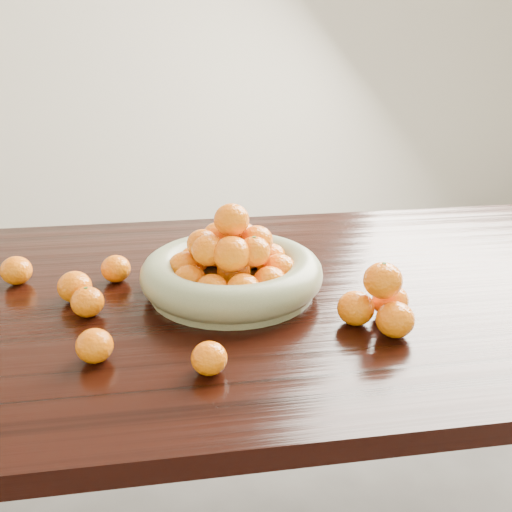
{
  "coord_description": "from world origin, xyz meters",
  "views": [
    {
      "loc": [
        -0.16,
        -1.09,
        1.25
      ],
      "look_at": [
        0.0,
        -0.02,
        0.83
      ],
      "focal_mm": 40.0,
      "sensor_mm": 36.0,
      "label": 1
    }
  ],
  "objects": [
    {
      "name": "dining_table",
      "position": [
        0.0,
        0.0,
        0.66
      ],
      "size": [
        2.0,
        1.0,
        0.75
      ],
      "color": "black",
      "rests_on": "ground"
    },
    {
      "name": "loose_orange_1",
      "position": [
        -0.3,
        -0.25,
        0.78
      ],
      "size": [
        0.06,
        0.06,
        0.06
      ],
      "primitive_type": "ellipsoid",
      "color": "orange",
      "rests_on": "dining_table"
    },
    {
      "name": "fruit_bowl",
      "position": [
        -0.05,
        -0.01,
        0.8
      ],
      "size": [
        0.38,
        0.38,
        0.19
      ],
      "rotation": [
        0.0,
        0.0,
        -0.39
      ],
      "color": "gray",
      "rests_on": "dining_table"
    },
    {
      "name": "loose_orange_4",
      "position": [
        -0.29,
        0.08,
        0.78
      ],
      "size": [
        0.06,
        0.06,
        0.06
      ],
      "primitive_type": "ellipsoid",
      "color": "orange",
      "rests_on": "dining_table"
    },
    {
      "name": "orange_pyramid",
      "position": [
        0.21,
        -0.2,
        0.8
      ],
      "size": [
        0.14,
        0.14,
        0.12
      ],
      "rotation": [
        0.0,
        0.0,
        0.26
      ],
      "color": "orange",
      "rests_on": "dining_table"
    },
    {
      "name": "wall_back",
      "position": [
        0.0,
        2.5,
        1.35
      ],
      "size": [
        5.0,
        0.04,
        2.7
      ],
      "primitive_type": "cube",
      "color": "beige",
      "rests_on": "ground"
    },
    {
      "name": "loose_orange_0",
      "position": [
        -0.33,
        -0.08,
        0.78
      ],
      "size": [
        0.06,
        0.06,
        0.06
      ],
      "primitive_type": "ellipsoid",
      "color": "orange",
      "rests_on": "dining_table"
    },
    {
      "name": "loose_orange_5",
      "position": [
        -0.36,
        -0.01,
        0.78
      ],
      "size": [
        0.07,
        0.07,
        0.06
      ],
      "primitive_type": "ellipsoid",
      "color": "orange",
      "rests_on": "dining_table"
    },
    {
      "name": "loose_orange_3",
      "position": [
        -0.5,
        0.1,
        0.78
      ],
      "size": [
        0.07,
        0.07,
        0.06
      ],
      "primitive_type": "ellipsoid",
      "color": "orange",
      "rests_on": "dining_table"
    },
    {
      "name": "loose_orange_2",
      "position": [
        -0.12,
        -0.31,
        0.78
      ],
      "size": [
        0.06,
        0.06,
        0.05
      ],
      "primitive_type": "ellipsoid",
      "color": "orange",
      "rests_on": "dining_table"
    }
  ]
}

